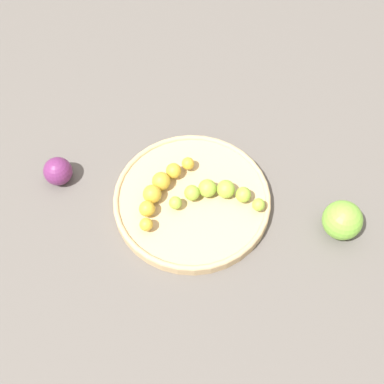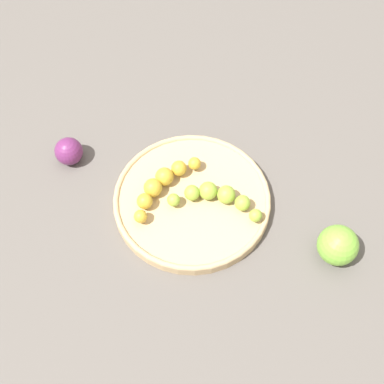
{
  "view_description": "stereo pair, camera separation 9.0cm",
  "coord_description": "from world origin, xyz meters",
  "px_view_note": "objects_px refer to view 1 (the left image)",
  "views": [
    {
      "loc": [
        0.27,
        0.39,
        0.8
      ],
      "look_at": [
        0.0,
        0.0,
        0.04
      ],
      "focal_mm": 48.71,
      "sensor_mm": 36.0,
      "label": 1
    },
    {
      "loc": [
        0.2,
        0.43,
        0.8
      ],
      "look_at": [
        0.0,
        0.0,
        0.04
      ],
      "focal_mm": 48.71,
      "sensor_mm": 36.0,
      "label": 2
    }
  ],
  "objects_px": {
    "fruit_bowl": "(192,200)",
    "plum_purple": "(58,171)",
    "banana_green": "(216,193)",
    "banana_spotted": "(160,189)",
    "apple_green": "(342,220)"
  },
  "relations": [
    {
      "from": "fruit_bowl",
      "to": "plum_purple",
      "type": "relative_size",
      "value": 5.35
    },
    {
      "from": "banana_green",
      "to": "plum_purple",
      "type": "relative_size",
      "value": 2.62
    },
    {
      "from": "fruit_bowl",
      "to": "banana_spotted",
      "type": "relative_size",
      "value": 1.84
    },
    {
      "from": "banana_spotted",
      "to": "fruit_bowl",
      "type": "bearing_deg",
      "value": -158.56
    },
    {
      "from": "banana_spotted",
      "to": "apple_green",
      "type": "height_order",
      "value": "apple_green"
    },
    {
      "from": "fruit_bowl",
      "to": "apple_green",
      "type": "distance_m",
      "value": 0.26
    },
    {
      "from": "fruit_bowl",
      "to": "banana_green",
      "type": "xyz_separation_m",
      "value": [
        -0.03,
        0.02,
        0.02
      ]
    },
    {
      "from": "fruit_bowl",
      "to": "apple_green",
      "type": "relative_size",
      "value": 4.09
    },
    {
      "from": "banana_green",
      "to": "apple_green",
      "type": "xyz_separation_m",
      "value": [
        -0.14,
        0.17,
        -0.0
      ]
    },
    {
      "from": "banana_green",
      "to": "banana_spotted",
      "type": "bearing_deg",
      "value": 88.82
    },
    {
      "from": "fruit_bowl",
      "to": "plum_purple",
      "type": "distance_m",
      "value": 0.25
    },
    {
      "from": "plum_purple",
      "to": "banana_green",
      "type": "bearing_deg",
      "value": 134.43
    },
    {
      "from": "fruit_bowl",
      "to": "apple_green",
      "type": "xyz_separation_m",
      "value": [
        -0.18,
        0.19,
        0.02
      ]
    },
    {
      "from": "fruit_bowl",
      "to": "banana_green",
      "type": "bearing_deg",
      "value": 145.15
    },
    {
      "from": "banana_spotted",
      "to": "apple_green",
      "type": "xyz_separation_m",
      "value": [
        -0.22,
        0.23,
        -0.0
      ]
    }
  ]
}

